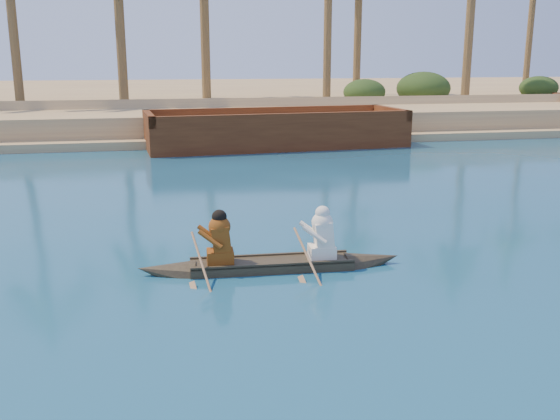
{
  "coord_description": "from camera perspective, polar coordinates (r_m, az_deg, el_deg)",
  "views": [
    {
      "loc": [
        -10.13,
        -5.32,
        3.87
      ],
      "look_at": [
        -7.4,
        7.69,
        0.62
      ],
      "focal_mm": 40.0,
      "sensor_mm": 36.0,
      "label": 1
    }
  ],
  "objects": [
    {
      "name": "sandy_embankment",
      "position": [
        53.28,
        -0.86,
        10.16
      ],
      "size": [
        150.0,
        51.0,
        1.5
      ],
      "color": "tan",
      "rests_on": "ground"
    },
    {
      "name": "shrub_cluster",
      "position": [
        38.28,
        3.6,
        9.73
      ],
      "size": [
        100.0,
        6.0,
        2.4
      ],
      "primitive_type": null,
      "color": "#253E16",
      "rests_on": "ground"
    },
    {
      "name": "canoe",
      "position": [
        11.69,
        -0.76,
        -4.22
      ],
      "size": [
        4.98,
        0.91,
        1.37
      ],
      "rotation": [
        0.0,
        0.0,
        -0.05
      ],
      "color": "#3D3421",
      "rests_on": "ground"
    },
    {
      "name": "barge_mid",
      "position": [
        28.06,
        -0.35,
        7.19
      ],
      "size": [
        11.64,
        4.58,
        1.9
      ],
      "rotation": [
        0.0,
        0.0,
        0.07
      ],
      "color": "#622E15",
      "rests_on": "ground"
    }
  ]
}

